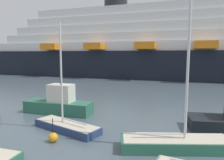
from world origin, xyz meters
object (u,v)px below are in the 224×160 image
object	(u,v)px
fishing_boat_0	(59,103)
cruise_ship	(202,47)
sailboat_3	(67,125)
channel_buoy_0	(53,137)
sailboat_1	(176,142)

from	to	relation	value
fishing_boat_0	cruise_ship	size ratio (longest dim) A/B	0.06
sailboat_3	channel_buoy_0	distance (m)	2.56
sailboat_1	fishing_boat_0	world-z (taller)	sailboat_1
sailboat_1	sailboat_3	distance (m)	9.11
sailboat_1	sailboat_3	bearing A→B (deg)	156.96
sailboat_1	cruise_ship	xyz separation A→B (m)	(5.72, 46.83, 7.85)
sailboat_1	channel_buoy_0	size ratio (longest dim) A/B	6.42
fishing_boat_0	cruise_ship	xyz separation A→B (m)	(18.17, 41.25, 7.30)
channel_buoy_0	fishing_boat_0	bearing A→B (deg)	117.96
channel_buoy_0	cruise_ship	size ratio (longest dim) A/B	0.01
channel_buoy_0	cruise_ship	world-z (taller)	cruise_ship
sailboat_3	cruise_ship	xyz separation A→B (m)	(14.76, 45.68, 7.98)
cruise_ship	fishing_boat_0	bearing A→B (deg)	-112.08
fishing_boat_0	cruise_ship	bearing A→B (deg)	65.79
sailboat_3	fishing_boat_0	size ratio (longest dim) A/B	1.20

